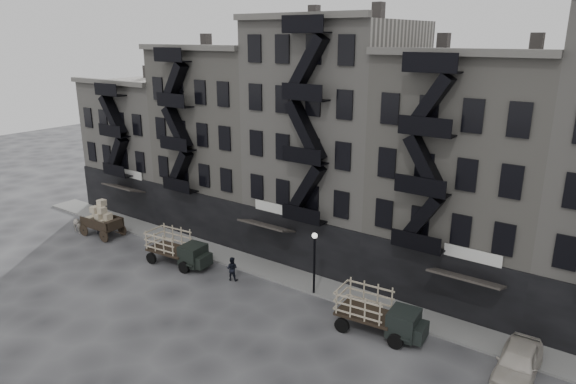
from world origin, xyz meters
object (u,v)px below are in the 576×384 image
Objects in this scene: car_east at (518,362)px; pedestrian_west at (99,224)px; pedestrian_mid at (232,269)px; wagon at (101,216)px; horse at (76,225)px; stake_truck_west at (177,246)px; stake_truck_east at (378,310)px.

car_east is 2.69× the size of pedestrian_west.
pedestrian_mid is (-18.26, -0.41, 0.05)m from car_east.
wagon is 32.60m from car_east.
horse is 1.98m from pedestrian_west.
wagon is at bearing 173.46° from stake_truck_west.
horse is 2.66m from wagon.
horse is 27.63m from stake_truck_east.
stake_truck_east reaches higher than stake_truck_west.
car_east is at bearing -3.41° from stake_truck_west.
wagon is 25.31m from stake_truck_east.
pedestrian_west reaches higher than horse.
pedestrian_mid reaches higher than car_east.
stake_truck_west is at bearing -36.32° from pedestrian_west.
pedestrian_west is at bearing 178.98° from car_east.
stake_truck_west is at bearing -179.90° from car_east.
wagon is 9.40m from stake_truck_west.
stake_truck_west is 15.92m from stake_truck_east.
horse is 0.46× the size of wagon.
horse is at bearing -179.38° from car_east.
horse is 0.33× the size of stake_truck_west.
car_east is 33.19m from pedestrian_west.
stake_truck_west is 23.21m from car_east.
car_east is at bearing 160.33° from pedestrian_mid.
pedestrian_mid is at bearing -34.23° from pedestrian_west.
stake_truck_west is at bearing -16.35° from pedestrian_mid.
stake_truck_west is at bearing -4.00° from wagon.
pedestrian_mid is at bearing -0.80° from stake_truck_west.
pedestrian_west is (-33.18, -0.51, 0.07)m from car_east.
stake_truck_east is 11.01m from pedestrian_mid.
wagon is (2.29, 0.91, 1.01)m from horse.
pedestrian_mid is at bearing 179.39° from car_east.
stake_truck_east is (15.91, 0.27, 0.01)m from stake_truck_west.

